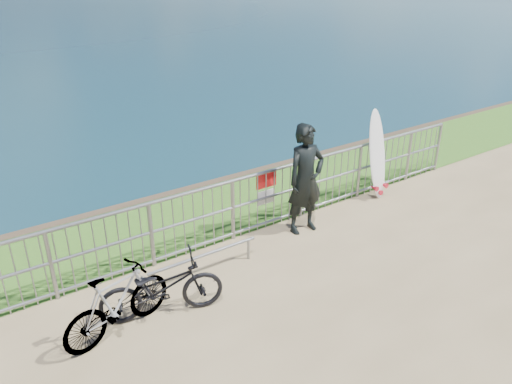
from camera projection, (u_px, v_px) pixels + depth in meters
grass_strip at (225, 207)px, 9.81m from camera, size 120.00×120.00×0.00m
railing at (258, 201)px, 8.76m from camera, size 10.06×0.10×1.13m
surfer at (306, 179)px, 8.61m from camera, size 0.75×0.51×1.98m
surfboard at (377, 158)px, 9.96m from camera, size 0.51×0.46×1.82m
bicycle_near at (161, 288)px, 6.70m from camera, size 1.77×1.03×0.88m
bicycle_far at (117, 303)px, 6.36m from camera, size 1.63×0.82×0.94m
bike_rack at (204, 258)px, 7.60m from camera, size 1.83×0.05×0.38m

